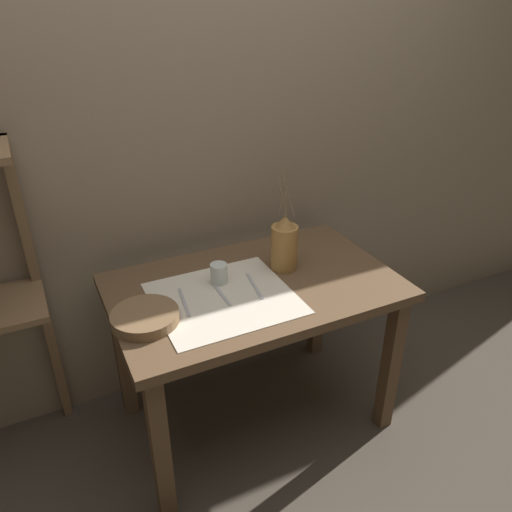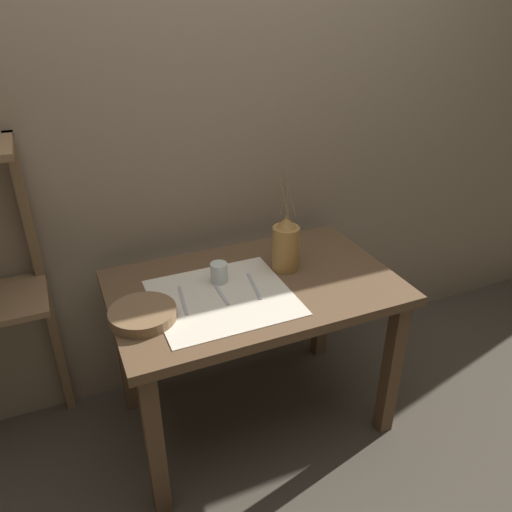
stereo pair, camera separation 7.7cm
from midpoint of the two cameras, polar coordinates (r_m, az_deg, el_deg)
ground_plane at (r=2.40m, az=-1.14°, el=-17.75°), size 12.00×12.00×0.00m
stone_wall_back at (r=2.16m, az=-6.75°, el=13.91°), size 7.00×0.06×2.40m
wooden_table at (r=2.01m, az=-1.31°, el=-5.69°), size 1.11×0.70×0.71m
linen_cloth at (r=1.87m, az=-4.88°, el=-4.82°), size 0.51×0.47×0.00m
pitcher_with_flowers at (r=2.01m, az=2.17°, el=1.35°), size 0.11×0.11×0.44m
wooden_bowl at (r=1.78m, az=-13.78°, el=-6.84°), size 0.24×0.24×0.04m
glass_tumbler_near at (r=1.94m, az=-5.40°, el=-2.00°), size 0.07×0.07×0.08m
fork_inner at (r=1.86m, az=-9.39°, el=-5.23°), size 0.04×0.19×0.00m
knife_center at (r=1.90m, az=-5.26°, el=-4.19°), size 0.01×0.19×0.00m
fork_outer at (r=1.93m, az=-1.34°, el=-3.45°), size 0.04×0.19×0.00m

